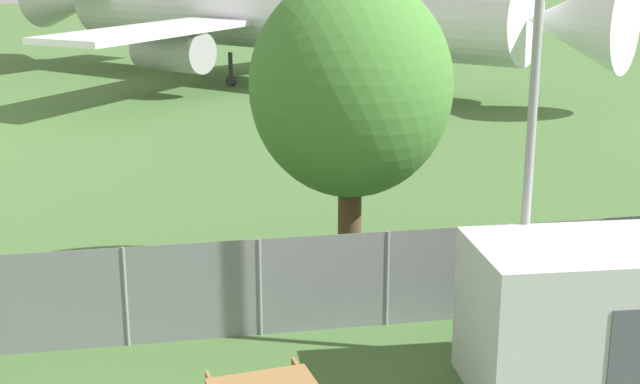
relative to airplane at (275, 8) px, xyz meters
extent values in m
cylinder|color=gray|center=(-7.64, -33.49, -3.07)|extent=(0.07, 0.07, 1.97)
cylinder|color=gray|center=(-5.10, -33.49, -3.07)|extent=(0.07, 0.07, 1.97)
cylinder|color=gray|center=(-2.55, -33.49, -3.07)|extent=(0.07, 0.07, 1.97)
cylinder|color=gray|center=(-0.01, -33.49, -3.07)|extent=(0.07, 0.07, 1.97)
cylinder|color=gray|center=(2.54, -33.49, -3.07)|extent=(0.07, 0.07, 1.97)
cube|color=slate|center=(-2.55, -33.49, -3.07)|extent=(56.00, 0.01, 1.97)
cylinder|color=silver|center=(0.30, -0.30, 0.05)|extent=(23.19, 23.30, 4.55)
cone|color=silver|center=(11.88, -11.96, 0.05)|extent=(6.44, 6.44, 4.55)
cube|color=silver|center=(5.43, 6.80, -0.63)|extent=(12.58, 10.81, 0.30)
cylinder|color=#939399|center=(3.79, 5.75, -1.80)|extent=(4.34, 4.35, 2.05)
cube|color=silver|center=(-6.84, -5.39, -0.63)|extent=(10.86, 12.55, 0.30)
cylinder|color=#939399|center=(-5.77, -3.75, -1.80)|extent=(4.34, 4.35, 2.05)
cylinder|color=#2D2D33|center=(6.78, -6.83, -3.14)|extent=(0.24, 0.24, 1.83)
cylinder|color=#2D2D33|center=(6.78, -6.83, -3.77)|extent=(0.61, 0.61, 0.56)
cylinder|color=#2D2D33|center=(1.23, 2.63, -3.14)|extent=(0.24, 0.24, 1.83)
cylinder|color=#2D2D33|center=(1.23, 2.63, -3.77)|extent=(0.61, 0.61, 0.56)
cylinder|color=#2D2D33|center=(-2.64, -1.22, -3.14)|extent=(0.24, 0.24, 1.83)
cylinder|color=#2D2D33|center=(-2.64, -1.22, -3.77)|extent=(0.61, 0.61, 0.56)
cube|color=silver|center=(-0.19, -36.68, -2.74)|extent=(3.56, 2.60, 2.62)
cube|color=#4C515B|center=(0.26, -37.92, -3.05)|extent=(0.84, 0.08, 1.90)
cube|color=olive|center=(-5.51, -36.89, -3.31)|extent=(1.74, 0.97, 0.04)
cube|color=olive|center=(-5.58, -36.34, -3.61)|extent=(1.68, 0.50, 0.04)
cylinder|color=#4C3823|center=(-2.88, -31.54, -2.68)|extent=(0.51, 0.51, 2.74)
ellipsoid|color=#427A33|center=(-2.88, -31.54, 0.50)|extent=(4.25, 4.25, 4.68)
cylinder|color=#99999E|center=(-0.58, -35.43, 0.16)|extent=(0.16, 0.16, 8.42)
camera|label=1|loc=(-7.00, -49.52, 3.31)|focal=50.00mm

